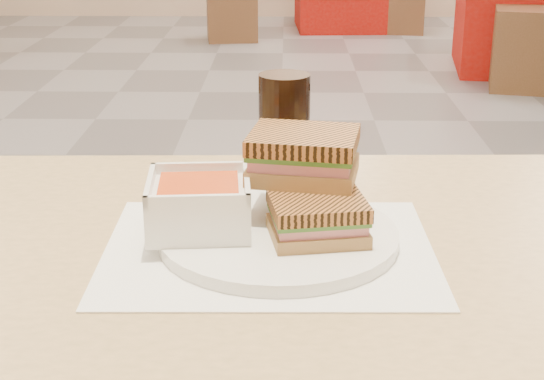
{
  "coord_description": "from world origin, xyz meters",
  "views": [
    {
      "loc": [
        0.03,
        -2.89,
        1.16
      ],
      "look_at": [
        0.01,
        -2.0,
        0.82
      ],
      "focal_mm": 52.8,
      "sensor_mm": 36.0,
      "label": 1
    }
  ],
  "objects_px": {
    "main_table": "(158,326)",
    "soup_bowl": "(199,206)",
    "plate": "(278,236)",
    "panini_lower": "(318,218)",
    "bg_chair_2l": "(232,12)",
    "bg_table_1": "(526,12)",
    "cola_glass": "(284,129)",
    "bg_chair_1l": "(529,49)",
    "bg_chair_2r": "(401,5)"
  },
  "relations": [
    {
      "from": "bg_chair_1l",
      "to": "cola_glass",
      "type": "bearing_deg",
      "value": -111.49
    },
    {
      "from": "panini_lower",
      "to": "bg_table_1",
      "type": "relative_size",
      "value": 0.13
    },
    {
      "from": "plate",
      "to": "panini_lower",
      "type": "height_order",
      "value": "panini_lower"
    },
    {
      "from": "cola_glass",
      "to": "bg_chair_1l",
      "type": "relative_size",
      "value": 0.31
    },
    {
      "from": "panini_lower",
      "to": "cola_glass",
      "type": "bearing_deg",
      "value": 99.32
    },
    {
      "from": "bg_chair_2l",
      "to": "bg_table_1",
      "type": "bearing_deg",
      "value": -28.43
    },
    {
      "from": "bg_chair_2l",
      "to": "soup_bowl",
      "type": "bearing_deg",
      "value": -86.56
    },
    {
      "from": "panini_lower",
      "to": "bg_chair_2r",
      "type": "distance_m",
      "value": 6.25
    },
    {
      "from": "bg_chair_2l",
      "to": "bg_chair_2r",
      "type": "xyz_separation_m",
      "value": [
        1.44,
        0.42,
        0.0
      ]
    },
    {
      "from": "main_table",
      "to": "bg_chair_2r",
      "type": "bearing_deg",
      "value": 79.38
    },
    {
      "from": "bg_chair_2l",
      "to": "bg_chair_2r",
      "type": "distance_m",
      "value": 1.5
    },
    {
      "from": "main_table",
      "to": "bg_table_1",
      "type": "xyz_separation_m",
      "value": [
        1.77,
        4.6,
        -0.25
      ]
    },
    {
      "from": "bg_chair_2r",
      "to": "panini_lower",
      "type": "bearing_deg",
      "value": -98.79
    },
    {
      "from": "bg_table_1",
      "to": "soup_bowl",
      "type": "bearing_deg",
      "value": -110.54
    },
    {
      "from": "panini_lower",
      "to": "bg_chair_1l",
      "type": "xyz_separation_m",
      "value": [
        1.45,
        4.04,
        -0.55
      ]
    },
    {
      "from": "main_table",
      "to": "bg_table_1",
      "type": "distance_m",
      "value": 4.93
    },
    {
      "from": "main_table",
      "to": "bg_chair_2l",
      "type": "height_order",
      "value": "main_table"
    },
    {
      "from": "cola_glass",
      "to": "soup_bowl",
      "type": "bearing_deg",
      "value": -114.8
    },
    {
      "from": "cola_glass",
      "to": "bg_chair_2r",
      "type": "xyz_separation_m",
      "value": [
        0.99,
        5.9,
        -0.6
      ]
    },
    {
      "from": "panini_lower",
      "to": "bg_chair_2l",
      "type": "xyz_separation_m",
      "value": [
        -0.49,
        5.73,
        -0.57
      ]
    },
    {
      "from": "soup_bowl",
      "to": "bg_table_1",
      "type": "xyz_separation_m",
      "value": [
        1.72,
        4.58,
        -0.41
      ]
    },
    {
      "from": "plate",
      "to": "cola_glass",
      "type": "bearing_deg",
      "value": 88.55
    },
    {
      "from": "plate",
      "to": "bg_chair_2r",
      "type": "bearing_deg",
      "value": 80.76
    },
    {
      "from": "cola_glass",
      "to": "plate",
      "type": "bearing_deg",
      "value": -91.45
    },
    {
      "from": "panini_lower",
      "to": "main_table",
      "type": "bearing_deg",
      "value": 175.82
    },
    {
      "from": "bg_chair_1l",
      "to": "bg_chair_2l",
      "type": "xyz_separation_m",
      "value": [
        -1.94,
        1.69,
        -0.02
      ]
    },
    {
      "from": "bg_table_1",
      "to": "bg_chair_2l",
      "type": "xyz_separation_m",
      "value": [
        -2.06,
        1.12,
        -0.16
      ]
    },
    {
      "from": "plate",
      "to": "cola_glass",
      "type": "height_order",
      "value": "cola_glass"
    },
    {
      "from": "bg_chair_1l",
      "to": "bg_chair_2l",
      "type": "bearing_deg",
      "value": 138.92
    },
    {
      "from": "cola_glass",
      "to": "bg_chair_2l",
      "type": "bearing_deg",
      "value": 94.65
    },
    {
      "from": "panini_lower",
      "to": "bg_chair_1l",
      "type": "distance_m",
      "value": 4.33
    },
    {
      "from": "bg_chair_1l",
      "to": "bg_chair_2r",
      "type": "xyz_separation_m",
      "value": [
        -0.5,
        2.11,
        -0.02
      ]
    },
    {
      "from": "main_table",
      "to": "soup_bowl",
      "type": "height_order",
      "value": "soup_bowl"
    },
    {
      "from": "bg_chair_1l",
      "to": "main_table",
      "type": "bearing_deg",
      "value": -112.31
    },
    {
      "from": "cola_glass",
      "to": "bg_chair_1l",
      "type": "height_order",
      "value": "cola_glass"
    },
    {
      "from": "soup_bowl",
      "to": "bg_table_1",
      "type": "relative_size",
      "value": 0.14
    },
    {
      "from": "plate",
      "to": "bg_chair_1l",
      "type": "bearing_deg",
      "value": 69.56
    },
    {
      "from": "main_table",
      "to": "bg_chair_2l",
      "type": "distance_m",
      "value": 5.73
    },
    {
      "from": "soup_bowl",
      "to": "bg_chair_1l",
      "type": "relative_size",
      "value": 0.25
    },
    {
      "from": "plate",
      "to": "soup_bowl",
      "type": "distance_m",
      "value": 0.1
    },
    {
      "from": "plate",
      "to": "panini_lower",
      "type": "xyz_separation_m",
      "value": [
        0.05,
        -0.02,
        0.03
      ]
    },
    {
      "from": "cola_glass",
      "to": "bg_chair_2l",
      "type": "relative_size",
      "value": 0.36
    },
    {
      "from": "main_table",
      "to": "plate",
      "type": "xyz_separation_m",
      "value": [
        0.15,
        0.0,
        0.12
      ]
    },
    {
      "from": "plate",
      "to": "bg_table_1",
      "type": "bearing_deg",
      "value": 70.55
    },
    {
      "from": "main_table",
      "to": "bg_table_1",
      "type": "relative_size",
      "value": 1.24
    },
    {
      "from": "cola_glass",
      "to": "bg_chair_2r",
      "type": "bearing_deg",
      "value": 80.46
    },
    {
      "from": "soup_bowl",
      "to": "bg_chair_2l",
      "type": "distance_m",
      "value": 5.74
    },
    {
      "from": "cola_glass",
      "to": "bg_table_1",
      "type": "distance_m",
      "value": 4.67
    },
    {
      "from": "bg_chair_1l",
      "to": "bg_chair_2r",
      "type": "distance_m",
      "value": 2.17
    },
    {
      "from": "bg_chair_2r",
      "to": "soup_bowl",
      "type": "bearing_deg",
      "value": -100.13
    }
  ]
}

